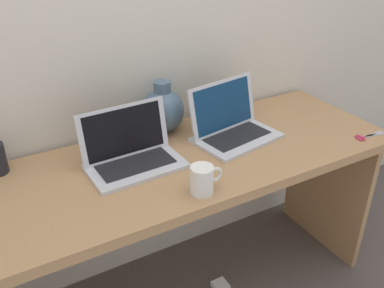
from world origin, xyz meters
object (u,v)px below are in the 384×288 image
coffee_mug (203,180)px  scissors (365,137)px  power_brick (220,286)px  laptop_left (130,150)px  laptop_right (230,123)px  green_vase (163,110)px

coffee_mug → scissors: coffee_mug is taller
coffee_mug → power_brick: coffee_mug is taller
laptop_left → coffee_mug: (0.14, -0.29, -0.01)m
coffee_mug → scissors: (0.80, 0.00, -0.05)m
laptop_right → green_vase: laptop_right is taller
laptop_right → scissors: (0.49, -0.29, -0.06)m
laptop_left → power_brick: bearing=-17.0°
laptop_right → laptop_left: bearing=-179.9°
coffee_mug → laptop_left: bearing=114.9°
laptop_right → green_vase: size_ratio=1.69×
scissors → power_brick: bearing=162.5°
laptop_right → coffee_mug: 0.43m
scissors → power_brick: scissors is taller
laptop_left → scissors: (0.93, -0.29, -0.05)m
green_vase → coffee_mug: 0.49m
laptop_left → green_vase: size_ratio=1.60×
laptop_left → laptop_right: laptop_right is taller
laptop_left → scissors: bearing=-17.3°
laptop_right → scissors: bearing=-31.0°
scissors → laptop_right: bearing=149.0°
green_vase → power_brick: green_vase is taller
laptop_left → scissors: laptop_left is taller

